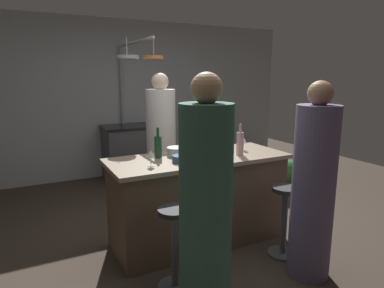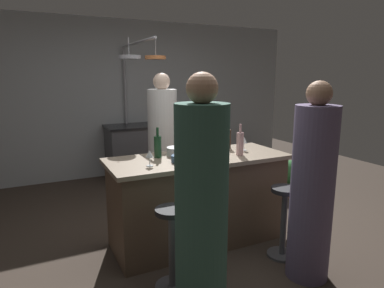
% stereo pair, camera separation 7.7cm
% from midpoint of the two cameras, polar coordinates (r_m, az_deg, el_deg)
% --- Properties ---
extents(ground_plane, '(9.00, 9.00, 0.00)m').
position_cam_midpoint_polar(ground_plane, '(3.66, 0.49, -15.99)').
color(ground_plane, '#382D26').
extents(back_wall, '(6.40, 0.16, 2.60)m').
position_cam_midpoint_polar(back_wall, '(5.93, -12.50, 7.47)').
color(back_wall, '#9EA3A8').
rests_on(back_wall, ground_plane).
extents(kitchen_island, '(1.80, 0.72, 0.90)m').
position_cam_midpoint_polar(kitchen_island, '(3.47, 0.50, -9.34)').
color(kitchen_island, brown).
rests_on(kitchen_island, ground_plane).
extents(stove_range, '(0.80, 0.64, 0.89)m').
position_cam_midpoint_polar(stove_range, '(5.67, -11.09, -1.37)').
color(stove_range, '#47474C').
rests_on(stove_range, ground_plane).
extents(chef, '(0.36, 0.36, 1.72)m').
position_cam_midpoint_polar(chef, '(4.26, -5.74, -0.60)').
color(chef, white).
rests_on(chef, ground_plane).
extents(bar_stool_left, '(0.28, 0.28, 0.68)m').
position_cam_midpoint_polar(bar_stool_left, '(2.78, -3.78, -16.71)').
color(bar_stool_left, '#4C4C51').
rests_on(bar_stool_left, ground_plane).
extents(guest_left, '(0.36, 0.36, 1.71)m').
position_cam_midpoint_polar(guest_left, '(2.32, 1.34, -11.11)').
color(guest_left, '#33594C').
rests_on(guest_left, ground_plane).
extents(bar_stool_right, '(0.28, 0.28, 0.68)m').
position_cam_midpoint_polar(bar_stool_right, '(3.34, 14.71, -12.02)').
color(bar_stool_right, '#4C4C51').
rests_on(bar_stool_right, ground_plane).
extents(guest_right, '(0.35, 0.35, 1.65)m').
position_cam_midpoint_polar(guest_right, '(2.96, 19.13, -7.29)').
color(guest_right, '#594C6B').
rests_on(guest_right, ground_plane).
extents(overhead_pot_rack, '(0.62, 1.57, 2.17)m').
position_cam_midpoint_polar(overhead_pot_rack, '(4.94, -10.43, 11.21)').
color(overhead_pot_rack, gray).
rests_on(overhead_pot_rack, ground_plane).
extents(potted_plant, '(0.36, 0.36, 0.52)m').
position_cam_midpoint_polar(potted_plant, '(4.99, 15.44, -5.11)').
color(potted_plant, brown).
rests_on(potted_plant, ground_plane).
extents(pepper_mill, '(0.05, 0.05, 0.21)m').
position_cam_midpoint_polar(pepper_mill, '(3.73, 5.55, 0.90)').
color(pepper_mill, '#382319').
rests_on(pepper_mill, kitchen_island).
extents(wine_bottle_green, '(0.07, 0.07, 0.30)m').
position_cam_midpoint_polar(wine_bottle_green, '(3.29, -6.43, -0.38)').
color(wine_bottle_green, '#193D23').
rests_on(wine_bottle_green, kitchen_island).
extents(wine_bottle_red, '(0.07, 0.07, 0.30)m').
position_cam_midpoint_polar(wine_bottle_red, '(3.55, 1.96, 0.61)').
color(wine_bottle_red, '#143319').
rests_on(wine_bottle_red, kitchen_island).
extents(wine_bottle_rose, '(0.07, 0.07, 0.32)m').
position_cam_midpoint_polar(wine_bottle_rose, '(3.42, 7.49, 0.19)').
color(wine_bottle_rose, '#B78C8E').
rests_on(wine_bottle_rose, kitchen_island).
extents(wine_glass_by_chef, '(0.07, 0.07, 0.15)m').
position_cam_midpoint_polar(wine_glass_by_chef, '(3.64, 8.14, 0.57)').
color(wine_glass_by_chef, silver).
rests_on(wine_glass_by_chef, kitchen_island).
extents(wine_glass_near_right_guest, '(0.07, 0.07, 0.15)m').
position_cam_midpoint_polar(wine_glass_near_right_guest, '(2.98, -7.74, -1.83)').
color(wine_glass_near_right_guest, silver).
rests_on(wine_glass_near_right_guest, kitchen_island).
extents(mixing_bowl_steel, '(0.20, 0.20, 0.08)m').
position_cam_midpoint_polar(mixing_bowl_steel, '(3.38, -3.24, -1.26)').
color(mixing_bowl_steel, '#B7B7BC').
rests_on(mixing_bowl_steel, kitchen_island).
extents(mixing_bowl_blue, '(0.16, 0.16, 0.06)m').
position_cam_midpoint_polar(mixing_bowl_blue, '(3.12, -2.65, -2.51)').
color(mixing_bowl_blue, '#334C6B').
rests_on(mixing_bowl_blue, kitchen_island).
extents(mixing_bowl_ceramic, '(0.14, 0.14, 0.06)m').
position_cam_midpoint_polar(mixing_bowl_ceramic, '(3.26, 4.07, -1.94)').
color(mixing_bowl_ceramic, silver).
rests_on(mixing_bowl_ceramic, kitchen_island).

